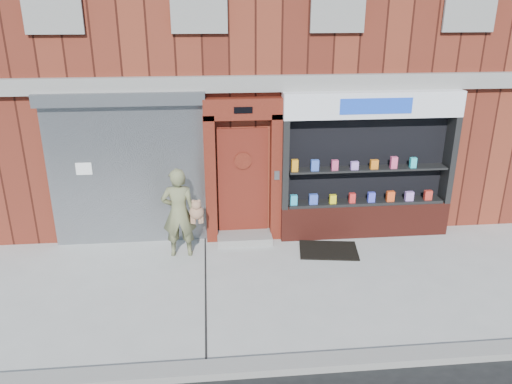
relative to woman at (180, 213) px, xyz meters
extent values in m
plane|color=#9E9E99|center=(1.99, -1.25, -0.88)|extent=(80.00, 80.00, 0.00)
cube|color=gray|center=(1.99, -3.40, -0.82)|extent=(60.00, 0.30, 0.12)
cube|color=#581E14|center=(1.99, 4.75, 3.12)|extent=(12.00, 8.00, 8.00)
cube|color=gray|center=(1.99, 0.67, 2.27)|extent=(12.00, 0.16, 0.30)
cube|color=gray|center=(-1.01, 0.69, 0.52)|extent=(3.00, 0.10, 2.80)
cube|color=slate|center=(-1.01, 0.63, 2.04)|extent=(3.10, 0.30, 0.24)
cube|color=white|center=(-1.81, 0.62, 0.72)|extent=(0.30, 0.01, 0.24)
cube|color=#4D160D|center=(0.59, 0.61, 0.42)|extent=(0.22, 0.28, 2.60)
cube|color=#4D160D|center=(1.89, 0.61, 0.42)|extent=(0.22, 0.28, 2.60)
cube|color=#4D160D|center=(1.24, 0.61, 1.82)|extent=(1.50, 0.28, 0.40)
cube|color=black|center=(1.24, 0.46, 1.82)|extent=(0.35, 0.01, 0.12)
cube|color=#5A1A10|center=(1.24, 0.72, 0.32)|extent=(1.00, 0.06, 2.20)
cylinder|color=black|center=(1.24, 0.68, 0.77)|extent=(0.28, 0.02, 0.28)
cylinder|color=#4D160D|center=(1.24, 0.67, 0.77)|extent=(0.34, 0.02, 0.34)
cube|color=gray|center=(1.24, 0.45, -0.80)|extent=(1.10, 0.55, 0.15)
cube|color=slate|center=(1.89, 0.46, 0.52)|extent=(0.10, 0.02, 0.18)
cube|color=#591D15|center=(3.74, 0.55, -0.53)|extent=(3.50, 0.40, 0.70)
cube|color=black|center=(2.05, 0.55, 0.72)|extent=(0.12, 0.40, 1.80)
cube|color=black|center=(5.43, 0.55, 0.72)|extent=(0.12, 0.40, 1.80)
cube|color=black|center=(3.74, 0.73, 0.72)|extent=(3.30, 0.03, 1.80)
cube|color=black|center=(3.74, 0.55, -0.15)|extent=(3.20, 0.36, 0.06)
cube|color=black|center=(3.74, 0.55, 0.57)|extent=(3.20, 0.36, 0.04)
cube|color=white|center=(3.74, 0.55, 1.87)|extent=(3.50, 0.40, 0.50)
cube|color=blue|center=(3.74, 0.34, 1.87)|extent=(1.40, 0.01, 0.30)
cube|color=#29A8CF|center=(2.24, 0.47, -0.02)|extent=(0.14, 0.09, 0.20)
cube|color=blue|center=(2.64, 0.47, -0.01)|extent=(0.17, 0.09, 0.21)
cube|color=yellow|center=(3.04, 0.47, -0.03)|extent=(0.13, 0.09, 0.18)
cube|color=red|center=(3.44, 0.47, -0.02)|extent=(0.12, 0.09, 0.20)
cube|color=#434AE4|center=(3.84, 0.47, -0.02)|extent=(0.14, 0.09, 0.20)
cube|color=#FF501A|center=(4.24, 0.47, -0.01)|extent=(0.15, 0.09, 0.21)
cube|color=#C084EE|center=(4.64, 0.47, -0.02)|extent=(0.17, 0.09, 0.19)
cube|color=red|center=(5.04, 0.47, -0.02)|extent=(0.15, 0.09, 0.20)
cube|color=orange|center=(2.24, 0.47, 0.71)|extent=(0.13, 0.09, 0.24)
cube|color=blue|center=(2.64, 0.47, 0.70)|extent=(0.15, 0.09, 0.22)
cube|color=#CE446F|center=(3.04, 0.47, 0.69)|extent=(0.13, 0.09, 0.20)
cube|color=#B07EE3|center=(3.44, 0.47, 0.67)|extent=(0.15, 0.09, 0.16)
cube|color=orange|center=(3.84, 0.47, 0.68)|extent=(0.15, 0.09, 0.18)
cube|color=#E34B7A|center=(4.24, 0.47, 0.71)|extent=(0.13, 0.09, 0.24)
cube|color=#29C8D1|center=(4.64, 0.47, 0.69)|extent=(0.12, 0.09, 0.21)
imported|color=#6B6E48|center=(-0.02, 0.00, 0.00)|extent=(0.64, 0.42, 1.75)
sphere|color=#926649|center=(0.32, -0.06, 0.02)|extent=(0.27, 0.27, 0.27)
sphere|color=#926649|center=(0.32, -0.11, 0.19)|extent=(0.18, 0.18, 0.18)
sphere|color=#926649|center=(0.26, -0.11, 0.26)|extent=(0.06, 0.06, 0.06)
sphere|color=#926649|center=(0.37, -0.11, 0.26)|extent=(0.06, 0.06, 0.06)
cylinder|color=#926649|center=(0.22, -0.06, -0.11)|extent=(0.06, 0.06, 0.16)
cylinder|color=#926649|center=(0.41, -0.06, -0.11)|extent=(0.06, 0.06, 0.16)
cylinder|color=#926649|center=(0.26, -0.08, -0.11)|extent=(0.06, 0.06, 0.16)
cylinder|color=#926649|center=(0.37, -0.08, -0.11)|extent=(0.06, 0.06, 0.16)
cube|color=black|center=(2.86, -0.14, -0.86)|extent=(1.23, 0.95, 0.03)
camera|label=1|loc=(0.58, -8.71, 3.68)|focal=35.00mm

